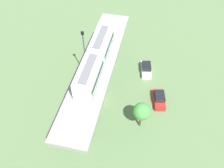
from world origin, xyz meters
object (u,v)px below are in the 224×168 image
Objects in this scene: parked_car_red at (159,99)px; parked_car_white at (146,69)px; tree_near_viaduct at (142,112)px; signal_post at (85,55)px; train at (95,60)px.

parked_car_red and parked_car_white have the same top height.
signal_post reaches higher than tree_near_viaduct.
parked_car_red is at bearing -11.49° from signal_post.
train is at bearing -141.19° from parked_car_white.
parked_car_white is (7.38, 8.81, -8.93)m from train.
parked_car_red is 0.86× the size of tree_near_viaduct.
parked_car_red is 0.42× the size of signal_post.
tree_near_viaduct reaches higher than parked_car_white.
train reaches higher than parked_car_white.
parked_car_red is (10.50, 1.94, -8.93)m from train.
tree_near_viaduct is (7.88, -3.54, -5.85)m from train.
train is 14.56m from parked_car_white.
parked_car_white is 12.61m from signal_post.
train reaches higher than parked_car_red.
train is at bearing 155.82° from tree_near_viaduct.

